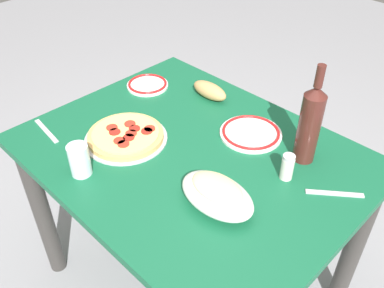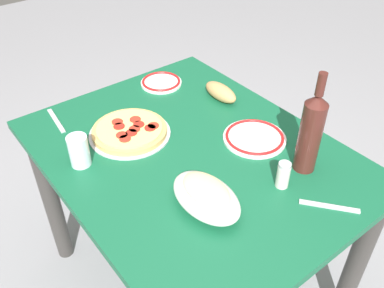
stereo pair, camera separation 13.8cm
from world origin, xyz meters
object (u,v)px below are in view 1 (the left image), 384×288
side_plate_near (251,133)px  side_plate_far (148,85)px  pepperoni_pizza (126,136)px  baked_pasta_dish (217,194)px  spice_shaker (287,167)px  dining_table (192,181)px  wine_bottle (310,123)px  water_glass (79,160)px  bread_loaf (210,91)px

side_plate_near → side_plate_far: (-0.51, -0.04, 0.00)m
pepperoni_pizza → side_plate_far: (-0.22, 0.29, -0.01)m
baked_pasta_dish → spice_shaker: 0.25m
dining_table → pepperoni_pizza: 0.28m
dining_table → baked_pasta_dish: bearing=-28.8°
wine_bottle → side_plate_far: (-0.71, -0.06, -0.13)m
water_glass → bread_loaf: 0.61m
baked_pasta_dish → wine_bottle: size_ratio=0.71×
baked_pasta_dish → wine_bottle: 0.37m
pepperoni_pizza → side_plate_near: pepperoni_pizza is taller
pepperoni_pizza → spice_shaker: size_ratio=3.30×
side_plate_far → spice_shaker: 0.73m
side_plate_near → baked_pasta_dish: bearing=-67.3°
water_glass → dining_table: bearing=62.3°
pepperoni_pizza → side_plate_far: bearing=127.8°
pepperoni_pizza → water_glass: 0.21m
water_glass → side_plate_far: size_ratio=0.63×
baked_pasta_dish → side_plate_far: baked_pasta_dish is taller
dining_table → pepperoni_pizza: pepperoni_pizza is taller
pepperoni_pizza → wine_bottle: wine_bottle is taller
dining_table → side_plate_near: size_ratio=5.07×
water_glass → bread_loaf: bearing=92.1°
bread_loaf → spice_shaker: (0.49, -0.18, 0.01)m
baked_pasta_dish → pepperoni_pizza: bearing=179.1°
dining_table → water_glass: (-0.17, -0.32, 0.19)m
side_plate_near → bread_loaf: bread_loaf is taller
water_glass → side_plate_far: 0.56m
side_plate_far → bread_loaf: (0.24, 0.12, 0.02)m
spice_shaker → water_glass: bearing=-137.0°
spice_shaker → baked_pasta_dish: bearing=-108.0°
side_plate_near → side_plate_far: 0.52m
baked_pasta_dish → spice_shaker: (0.08, 0.23, 0.00)m
wine_bottle → water_glass: size_ratio=3.17×
baked_pasta_dish → side_plate_near: size_ratio=1.10×
side_plate_near → water_glass: bearing=-115.3°
baked_pasta_dish → side_plate_near: (-0.14, 0.33, -0.03)m
side_plate_far → spice_shaker: spice_shaker is taller
side_plate_near → spice_shaker: (0.22, -0.10, 0.03)m
dining_table → water_glass: water_glass is taller
pepperoni_pizza → baked_pasta_dish: bearing=-0.9°
water_glass → spice_shaker: (0.47, 0.43, -0.01)m
baked_pasta_dish → spice_shaker: spice_shaker is taller
pepperoni_pizza → side_plate_near: size_ratio=1.31×
bread_loaf → spice_shaker: spice_shaker is taller
spice_shaker → bread_loaf: bearing=159.9°
side_plate_near → bread_loaf: (-0.27, 0.08, 0.02)m
baked_pasta_dish → water_glass: bearing=-152.9°
dining_table → pepperoni_pizza: (-0.21, -0.12, 0.15)m
water_glass → spice_shaker: bearing=43.0°
baked_pasta_dish → bread_loaf: size_ratio=1.48×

